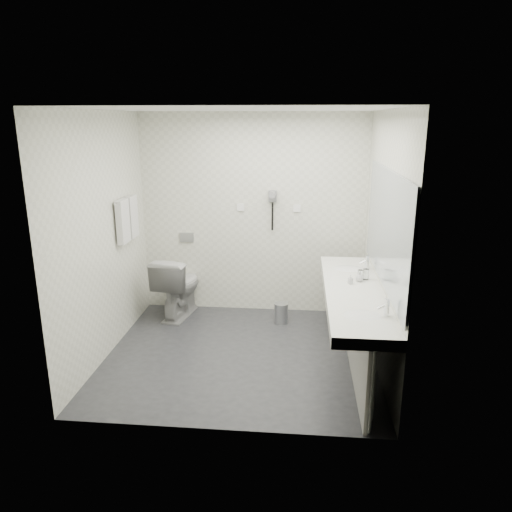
# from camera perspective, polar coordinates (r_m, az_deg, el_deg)

# --- Properties ---
(floor) EXTENTS (2.80, 2.80, 0.00)m
(floor) POSITION_cam_1_polar(r_m,az_deg,el_deg) (5.25, -1.82, -11.51)
(floor) COLOR #2B2C31
(floor) RESTS_ON ground
(ceiling) EXTENTS (2.80, 2.80, 0.00)m
(ceiling) POSITION_cam_1_polar(r_m,az_deg,el_deg) (4.66, -2.10, 16.94)
(ceiling) COLOR white
(ceiling) RESTS_ON wall_back
(wall_back) EXTENTS (2.80, 0.00, 2.80)m
(wall_back) POSITION_cam_1_polar(r_m,az_deg,el_deg) (6.06, -0.39, 4.82)
(wall_back) COLOR silver
(wall_back) RESTS_ON floor
(wall_front) EXTENTS (2.80, 0.00, 2.80)m
(wall_front) POSITION_cam_1_polar(r_m,az_deg,el_deg) (3.57, -4.60, -3.20)
(wall_front) COLOR silver
(wall_front) RESTS_ON floor
(wall_left) EXTENTS (0.00, 2.60, 2.60)m
(wall_left) POSITION_cam_1_polar(r_m,az_deg,el_deg) (5.17, -17.55, 2.12)
(wall_left) COLOR silver
(wall_left) RESTS_ON floor
(wall_right) EXTENTS (0.00, 2.60, 2.60)m
(wall_right) POSITION_cam_1_polar(r_m,az_deg,el_deg) (4.83, 14.76, 1.41)
(wall_right) COLOR silver
(wall_right) RESTS_ON floor
(vanity_counter) EXTENTS (0.55, 2.20, 0.10)m
(vanity_counter) POSITION_cam_1_polar(r_m,az_deg,el_deg) (4.73, 11.46, -4.37)
(vanity_counter) COLOR white
(vanity_counter) RESTS_ON floor
(vanity_panel) EXTENTS (0.03, 2.15, 0.75)m
(vanity_panel) POSITION_cam_1_polar(r_m,az_deg,el_deg) (4.90, 11.48, -9.05)
(vanity_panel) COLOR gray
(vanity_panel) RESTS_ON floor
(vanity_post_near) EXTENTS (0.06, 0.06, 0.75)m
(vanity_post_near) POSITION_cam_1_polar(r_m,az_deg,el_deg) (3.99, 13.44, -15.33)
(vanity_post_near) COLOR silver
(vanity_post_near) RESTS_ON floor
(vanity_post_far) EXTENTS (0.06, 0.06, 0.75)m
(vanity_post_far) POSITION_cam_1_polar(r_m,az_deg,el_deg) (5.86, 10.77, -4.78)
(vanity_post_far) COLOR silver
(vanity_post_far) RESTS_ON floor
(mirror) EXTENTS (0.02, 2.20, 1.05)m
(mirror) POSITION_cam_1_polar(r_m,az_deg,el_deg) (4.59, 15.13, 3.21)
(mirror) COLOR #B2BCC6
(mirror) RESTS_ON wall_right
(basin_near) EXTENTS (0.40, 0.31, 0.05)m
(basin_near) POSITION_cam_1_polar(r_m,az_deg,el_deg) (4.12, 12.38, -7.03)
(basin_near) COLOR white
(basin_near) RESTS_ON vanity_counter
(basin_far) EXTENTS (0.40, 0.31, 0.05)m
(basin_far) POSITION_cam_1_polar(r_m,az_deg,el_deg) (5.34, 10.79, -1.61)
(basin_far) COLOR white
(basin_far) RESTS_ON vanity_counter
(faucet_near) EXTENTS (0.04, 0.04, 0.15)m
(faucet_near) POSITION_cam_1_polar(r_m,az_deg,el_deg) (4.12, 15.16, -5.90)
(faucet_near) COLOR silver
(faucet_near) RESTS_ON vanity_counter
(faucet_far) EXTENTS (0.04, 0.04, 0.15)m
(faucet_far) POSITION_cam_1_polar(r_m,az_deg,el_deg) (5.33, 12.93, -0.74)
(faucet_far) COLOR silver
(faucet_far) RESTS_ON vanity_counter
(soap_bottle_a) EXTENTS (0.06, 0.06, 0.09)m
(soap_bottle_a) POSITION_cam_1_polar(r_m,az_deg,el_deg) (4.83, 11.08, -2.72)
(soap_bottle_a) COLOR beige
(soap_bottle_a) RESTS_ON vanity_counter
(soap_bottle_b) EXTENTS (0.11, 0.11, 0.10)m
(soap_bottle_b) POSITION_cam_1_polar(r_m,az_deg,el_deg) (4.92, 12.10, -2.40)
(soap_bottle_b) COLOR beige
(soap_bottle_b) RESTS_ON vanity_counter
(glass_left) EXTENTS (0.06, 0.06, 0.10)m
(glass_left) POSITION_cam_1_polar(r_m,az_deg,el_deg) (4.97, 12.20, -2.19)
(glass_left) COLOR silver
(glass_left) RESTS_ON vanity_counter
(glass_right) EXTENTS (0.07, 0.07, 0.11)m
(glass_right) POSITION_cam_1_polar(r_m,az_deg,el_deg) (4.99, 12.83, -2.12)
(glass_right) COLOR silver
(glass_right) RESTS_ON vanity_counter
(toilet) EXTENTS (0.56, 0.84, 0.78)m
(toilet) POSITION_cam_1_polar(r_m,az_deg,el_deg) (6.15, -9.16, -3.50)
(toilet) COLOR white
(toilet) RESTS_ON floor
(flush_plate) EXTENTS (0.18, 0.02, 0.12)m
(flush_plate) POSITION_cam_1_polar(r_m,az_deg,el_deg) (6.25, -8.18, 2.19)
(flush_plate) COLOR #B2B5BA
(flush_plate) RESTS_ON wall_back
(pedal_bin) EXTENTS (0.18, 0.18, 0.24)m
(pedal_bin) POSITION_cam_1_polar(r_m,az_deg,el_deg) (5.95, 2.98, -6.80)
(pedal_bin) COLOR #B2B5BA
(pedal_bin) RESTS_ON floor
(bin_lid) EXTENTS (0.17, 0.17, 0.02)m
(bin_lid) POSITION_cam_1_polar(r_m,az_deg,el_deg) (5.90, 3.00, -5.67)
(bin_lid) COLOR #B2B5BA
(bin_lid) RESTS_ON pedal_bin
(towel_rail) EXTENTS (0.02, 0.62, 0.02)m
(towel_rail) POSITION_cam_1_polar(r_m,az_deg,el_deg) (5.59, -15.18, 6.45)
(towel_rail) COLOR silver
(towel_rail) RESTS_ON wall_left
(towel_near) EXTENTS (0.07, 0.24, 0.48)m
(towel_near) POSITION_cam_1_polar(r_m,az_deg,el_deg) (5.50, -15.42, 3.95)
(towel_near) COLOR silver
(towel_near) RESTS_ON towel_rail
(towel_far) EXTENTS (0.07, 0.24, 0.48)m
(towel_far) POSITION_cam_1_polar(r_m,az_deg,el_deg) (5.76, -14.46, 4.53)
(towel_far) COLOR silver
(towel_far) RESTS_ON towel_rail
(dryer_cradle) EXTENTS (0.10, 0.04, 0.14)m
(dryer_cradle) POSITION_cam_1_polar(r_m,az_deg,el_deg) (5.97, 1.98, 7.08)
(dryer_cradle) COLOR gray
(dryer_cradle) RESTS_ON wall_back
(dryer_barrel) EXTENTS (0.08, 0.14, 0.08)m
(dryer_barrel) POSITION_cam_1_polar(r_m,az_deg,el_deg) (5.90, 1.94, 7.26)
(dryer_barrel) COLOR gray
(dryer_barrel) RESTS_ON dryer_cradle
(dryer_cord) EXTENTS (0.02, 0.02, 0.35)m
(dryer_cord) POSITION_cam_1_polar(r_m,az_deg,el_deg) (6.00, 1.95, 4.69)
(dryer_cord) COLOR black
(dryer_cord) RESTS_ON dryer_cradle
(switch_plate_a) EXTENTS (0.09, 0.02, 0.09)m
(switch_plate_a) POSITION_cam_1_polar(r_m,az_deg,el_deg) (6.05, -1.82, 5.75)
(switch_plate_a) COLOR white
(switch_plate_a) RESTS_ON wall_back
(switch_plate_b) EXTENTS (0.09, 0.02, 0.09)m
(switch_plate_b) POSITION_cam_1_polar(r_m,az_deg,el_deg) (6.00, 4.85, 5.63)
(switch_plate_b) COLOR white
(switch_plate_b) RESTS_ON wall_back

